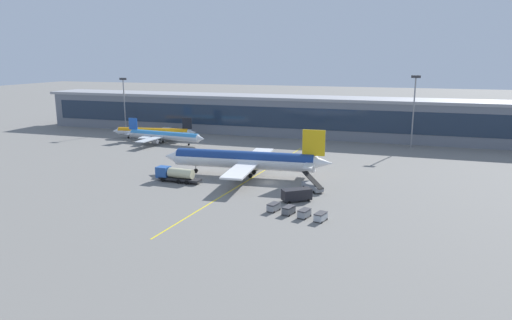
# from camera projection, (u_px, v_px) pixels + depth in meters

# --- Properties ---
(ground_plane) EXTENTS (700.00, 700.00, 0.00)m
(ground_plane) POSITION_uv_depth(u_px,v_px,m) (268.00, 183.00, 105.53)
(ground_plane) COLOR slate
(apron_lead_in_line) EXTENTS (6.80, 79.76, 0.01)m
(apron_lead_in_line) POSITION_uv_depth(u_px,v_px,m) (251.00, 179.00, 108.84)
(apron_lead_in_line) COLOR yellow
(apron_lead_in_line) RESTS_ON ground_plane
(terminal_building) EXTENTS (211.28, 16.37, 13.96)m
(terminal_building) POSITION_uv_depth(u_px,v_px,m) (309.00, 116.00, 166.75)
(terminal_building) COLOR slate
(terminal_building) RESTS_ON ground_plane
(main_airliner) EXTENTS (41.65, 32.91, 11.71)m
(main_airliner) POSITION_uv_depth(u_px,v_px,m) (245.00, 160.00, 110.93)
(main_airliner) COLOR white
(main_airliner) RESTS_ON ground_plane
(fuel_tanker) EXTENTS (10.94, 3.24, 3.25)m
(fuel_tanker) POSITION_uv_depth(u_px,v_px,m) (175.00, 174.00, 105.96)
(fuel_tanker) COLOR #232326
(fuel_tanker) RESTS_ON ground_plane
(lavatory_truck) EXTENTS (6.04, 5.27, 2.50)m
(lavatory_truck) POSITION_uv_depth(u_px,v_px,m) (296.00, 194.00, 91.70)
(lavatory_truck) COLOR black
(lavatory_truck) RESTS_ON ground_plane
(belt_loader) EXTENTS (5.67, 5.96, 3.49)m
(belt_loader) POSITION_uv_depth(u_px,v_px,m) (312.00, 186.00, 99.22)
(belt_loader) COLOR gray
(belt_loader) RESTS_ON ground_plane
(baggage_cart_0) EXTENTS (2.22, 2.97, 1.48)m
(baggage_cart_0) POSITION_uv_depth(u_px,v_px,m) (274.00, 207.00, 86.02)
(baggage_cart_0) COLOR gray
(baggage_cart_0) RESTS_ON ground_plane
(baggage_cart_1) EXTENTS (2.22, 2.97, 1.48)m
(baggage_cart_1) POSITION_uv_depth(u_px,v_px,m) (289.00, 210.00, 84.29)
(baggage_cart_1) COLOR #595B60
(baggage_cart_1) RESTS_ON ground_plane
(baggage_cart_2) EXTENTS (2.22, 2.97, 1.48)m
(baggage_cart_2) POSITION_uv_depth(u_px,v_px,m) (304.00, 213.00, 82.56)
(baggage_cart_2) COLOR gray
(baggage_cart_2) RESTS_ON ground_plane
(baggage_cart_3) EXTENTS (2.22, 2.97, 1.48)m
(baggage_cart_3) POSITION_uv_depth(u_px,v_px,m) (321.00, 217.00, 80.83)
(baggage_cart_3) COLOR #B2B7BC
(baggage_cart_3) RESTS_ON ground_plane
(commuter_jet_far) EXTENTS (30.62, 24.41, 7.74)m
(commuter_jet_far) POSITION_uv_depth(u_px,v_px,m) (164.00, 135.00, 152.60)
(commuter_jet_far) COLOR silver
(commuter_jet_far) RESTS_ON ground_plane
(commuter_jet_near) EXTENTS (30.21, 24.15, 7.56)m
(commuter_jet_near) POSITION_uv_depth(u_px,v_px,m) (154.00, 132.00, 160.65)
(commuter_jet_near) COLOR silver
(commuter_jet_near) RESTS_ON ground_plane
(apron_light_mast_0) EXTENTS (2.80, 0.50, 20.21)m
(apron_light_mast_0) POSITION_uv_depth(u_px,v_px,m) (124.00, 100.00, 174.93)
(apron_light_mast_0) COLOR gray
(apron_light_mast_0) RESTS_ON ground_plane
(apron_light_mast_2) EXTENTS (2.80, 0.50, 22.36)m
(apron_light_mast_2) POSITION_uv_depth(u_px,v_px,m) (414.00, 106.00, 143.78)
(apron_light_mast_2) COLOR gray
(apron_light_mast_2) RESTS_ON ground_plane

